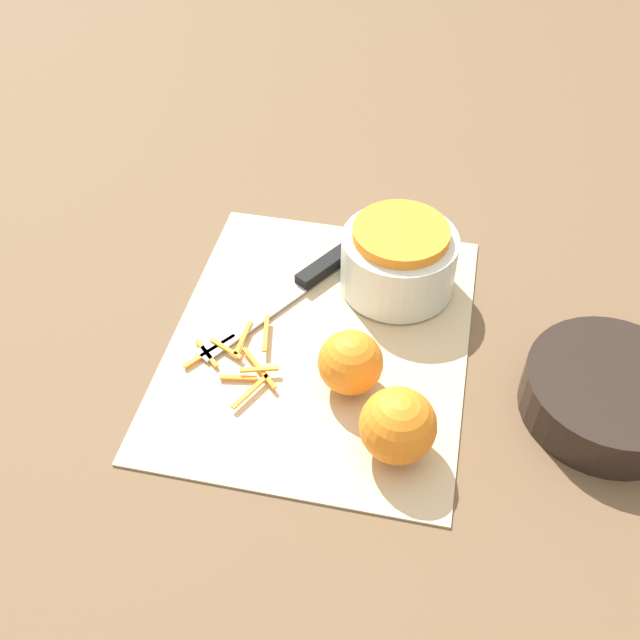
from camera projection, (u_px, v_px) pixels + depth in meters
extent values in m
plane|color=brown|center=(320.00, 341.00, 0.88)|extent=(4.00, 4.00, 0.00)
cube|color=#CCB284|center=(320.00, 339.00, 0.88)|extent=(0.43, 0.34, 0.01)
cylinder|color=silver|center=(398.00, 262.00, 0.92)|extent=(0.14, 0.14, 0.08)
cylinder|color=orange|center=(401.00, 235.00, 0.89)|extent=(0.12, 0.12, 0.02)
cylinder|color=black|center=(608.00, 394.00, 0.79)|extent=(0.18, 0.18, 0.05)
cube|color=black|center=(331.00, 262.00, 0.96)|extent=(0.11, 0.08, 0.02)
cube|color=silver|center=(253.00, 321.00, 0.90)|extent=(0.15, 0.10, 0.00)
sphere|color=orange|center=(398.00, 426.00, 0.74)|extent=(0.08, 0.08, 0.08)
sphere|color=orange|center=(350.00, 363.00, 0.81)|extent=(0.07, 0.07, 0.07)
cube|color=orange|center=(238.00, 378.00, 0.83)|extent=(0.01, 0.04, 0.00)
cube|color=orange|center=(251.00, 391.00, 0.82)|extent=(0.05, 0.03, 0.00)
cube|color=orange|center=(259.00, 369.00, 0.84)|extent=(0.02, 0.04, 0.00)
cube|color=orange|center=(210.00, 351.00, 0.86)|extent=(0.06, 0.05, 0.00)
cube|color=orange|center=(226.00, 348.00, 0.86)|extent=(0.02, 0.04, 0.00)
cube|color=orange|center=(243.00, 338.00, 0.87)|extent=(0.05, 0.01, 0.00)
cube|color=orange|center=(207.00, 353.00, 0.86)|extent=(0.04, 0.04, 0.00)
cube|color=orange|center=(259.00, 368.00, 0.84)|extent=(0.05, 0.05, 0.00)
cube|color=orange|center=(266.00, 333.00, 0.87)|extent=(0.06, 0.02, 0.00)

